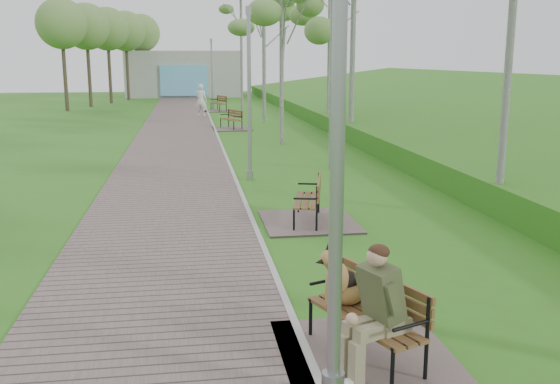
% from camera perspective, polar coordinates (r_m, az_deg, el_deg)
% --- Properties ---
extents(ground, '(120.00, 120.00, 0.00)m').
position_cam_1_polar(ground, '(7.28, 2.57, -14.86)').
color(ground, '#356C1C').
rests_on(ground, ground).
extents(walkway, '(3.50, 67.00, 0.04)m').
position_cam_1_polar(walkway, '(28.06, -9.39, 5.19)').
color(walkway, '#635350').
rests_on(walkway, ground).
extents(kerb, '(0.10, 67.00, 0.05)m').
position_cam_1_polar(kerb, '(28.09, -5.81, 5.31)').
color(kerb, '#999993').
rests_on(kerb, ground).
extents(embankment, '(14.00, 70.00, 1.60)m').
position_cam_1_polar(embankment, '(29.70, 18.24, 5.08)').
color(embankment, '#337820').
rests_on(embankment, ground).
extents(building_north, '(10.00, 5.20, 4.00)m').
position_cam_1_polar(building_north, '(57.36, -8.80, 10.62)').
color(building_north, '#9E9E99').
rests_on(building_north, ground).
extents(bench_main, '(1.92, 2.13, 1.67)m').
position_cam_1_polar(bench_main, '(7.05, 7.42, -11.64)').
color(bench_main, '#635350').
rests_on(bench_main, ground).
extents(bench_second, '(1.88, 2.09, 1.16)m').
position_cam_1_polar(bench_second, '(12.79, 2.50, -1.89)').
color(bench_second, '#635350').
rests_on(bench_second, ground).
extents(bench_third, '(1.84, 2.05, 1.13)m').
position_cam_1_polar(bench_third, '(30.14, -4.48, 6.15)').
color(bench_third, '#635350').
rests_on(bench_third, ground).
extents(bench_far, '(1.99, 2.21, 1.22)m').
position_cam_1_polar(bench_far, '(40.83, -5.63, 7.69)').
color(bench_far, '#635350').
rests_on(bench_far, ground).
extents(lamp_post_near, '(0.22, 0.22, 5.76)m').
position_cam_1_polar(lamp_post_near, '(5.57, 5.31, 5.78)').
color(lamp_post_near, gray).
rests_on(lamp_post_near, ground).
extents(lamp_post_second, '(0.18, 0.18, 4.67)m').
position_cam_1_polar(lamp_post_second, '(17.14, -2.82, 8.32)').
color(lamp_post_second, gray).
rests_on(lamp_post_second, ground).
extents(lamp_post_third, '(0.18, 0.18, 4.59)m').
position_cam_1_polar(lamp_post_third, '(41.79, -6.24, 10.41)').
color(lamp_post_third, gray).
rests_on(lamp_post_third, ground).
extents(pedestrian_near, '(0.81, 0.67, 1.89)m').
position_cam_1_polar(pedestrian_near, '(37.09, -7.22, 8.33)').
color(pedestrian_near, white).
rests_on(pedestrian_near, ground).
extents(birch_mid_c, '(2.26, 2.26, 6.38)m').
position_cam_1_polar(birch_mid_c, '(24.65, 0.15, 16.05)').
color(birch_mid_c, silver).
rests_on(birch_mid_c, ground).
extents(birch_far_a, '(2.22, 2.22, 6.95)m').
position_cam_1_polar(birch_far_a, '(29.83, 4.55, 16.18)').
color(birch_far_a, silver).
rests_on(birch_far_a, ground).
extents(birch_far_b, '(2.40, 2.40, 7.50)m').
position_cam_1_polar(birch_far_b, '(33.26, -1.50, 16.52)').
color(birch_far_b, silver).
rests_on(birch_far_b, ground).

